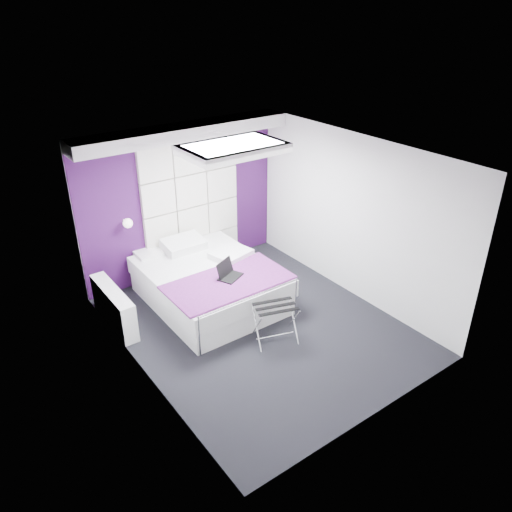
{
  "coord_description": "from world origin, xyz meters",
  "views": [
    {
      "loc": [
        -3.61,
        -4.88,
        4.35
      ],
      "look_at": [
        0.2,
        0.35,
        0.97
      ],
      "focal_mm": 35.0,
      "sensor_mm": 36.0,
      "label": 1
    }
  ],
  "objects": [
    {
      "name": "headboard",
      "position": [
        0.15,
        2.14,
        1.17
      ],
      "size": [
        1.8,
        0.08,
        2.3
      ],
      "primitive_type": null,
      "color": "silver",
      "rests_on": "wall_back"
    },
    {
      "name": "wall_right",
      "position": [
        1.8,
        0.0,
        1.3
      ],
      "size": [
        0.0,
        4.4,
        4.4
      ],
      "primitive_type": "plane",
      "rotation": [
        1.57,
        0.0,
        -1.57
      ],
      "color": "silver",
      "rests_on": "floor"
    },
    {
      "name": "ceiling",
      "position": [
        0.0,
        0.0,
        2.6
      ],
      "size": [
        4.4,
        4.4,
        0.0
      ],
      "primitive_type": "plane",
      "rotation": [
        3.14,
        0.0,
        0.0
      ],
      "color": "white",
      "rests_on": "wall_back"
    },
    {
      "name": "bed",
      "position": [
        -0.22,
        1.04,
        0.33
      ],
      "size": [
        1.83,
        2.22,
        0.77
      ],
      "color": "white",
      "rests_on": "floor"
    },
    {
      "name": "skylight",
      "position": [
        0.0,
        0.6,
        2.55
      ],
      "size": [
        1.36,
        0.86,
        0.12
      ],
      "primitive_type": null,
      "color": "white",
      "rests_on": "ceiling"
    },
    {
      "name": "nightstand",
      "position": [
        -0.72,
        2.02,
        0.61
      ],
      "size": [
        0.5,
        0.39,
        0.06
      ],
      "primitive_type": "cube",
      "color": "white",
      "rests_on": "wall_back"
    },
    {
      "name": "wall_back",
      "position": [
        0.0,
        2.2,
        1.3
      ],
      "size": [
        3.6,
        0.0,
        3.6
      ],
      "primitive_type": "plane",
      "rotation": [
        1.57,
        0.0,
        0.0
      ],
      "color": "silver",
      "rests_on": "floor"
    },
    {
      "name": "wall_lamp",
      "position": [
        -1.05,
        2.06,
        1.22
      ],
      "size": [
        0.15,
        0.15,
        0.15
      ],
      "primitive_type": "sphere",
      "color": "white",
      "rests_on": "wall_back"
    },
    {
      "name": "luggage_rack",
      "position": [
        -0.01,
        -0.38,
        0.28
      ],
      "size": [
        0.57,
        0.42,
        0.57
      ],
      "rotation": [
        0.0,
        0.0,
        -0.32
      ],
      "color": "silver",
      "rests_on": "floor"
    },
    {
      "name": "wall_left",
      "position": [
        -1.8,
        0.0,
        1.3
      ],
      "size": [
        0.0,
        4.4,
        4.4
      ],
      "primitive_type": "plane",
      "rotation": [
        1.57,
        0.0,
        1.57
      ],
      "color": "silver",
      "rests_on": "floor"
    },
    {
      "name": "accent_wall",
      "position": [
        0.0,
        2.19,
        1.3
      ],
      "size": [
        3.58,
        0.02,
        2.58
      ],
      "primitive_type": "cube",
      "color": "#370F43",
      "rests_on": "wall_back"
    },
    {
      "name": "floor",
      "position": [
        0.0,
        0.0,
        0.0
      ],
      "size": [
        4.4,
        4.4,
        0.0
      ],
      "primitive_type": "plane",
      "color": "black",
      "rests_on": "ground"
    },
    {
      "name": "soffit",
      "position": [
        0.0,
        1.95,
        2.5
      ],
      "size": [
        3.58,
        0.5,
        0.2
      ],
      "primitive_type": "cube",
      "color": "white",
      "rests_on": "wall_back"
    },
    {
      "name": "laptop",
      "position": [
        -0.13,
        0.59,
        0.69
      ],
      "size": [
        0.36,
        0.26,
        0.26
      ],
      "rotation": [
        0.0,
        0.0,
        0.44
      ],
      "color": "black",
      "rests_on": "bed"
    },
    {
      "name": "radiator",
      "position": [
        -1.69,
        1.3,
        0.3
      ],
      "size": [
        0.22,
        1.2,
        0.6
      ],
      "primitive_type": "cube",
      "color": "white",
      "rests_on": "floor"
    }
  ]
}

